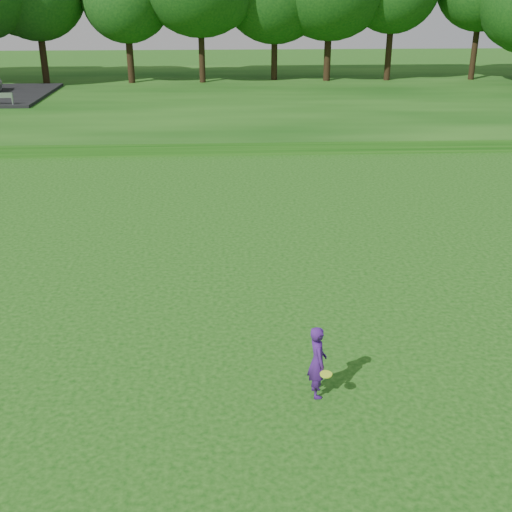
{
  "coord_description": "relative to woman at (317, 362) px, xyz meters",
  "views": [
    {
      "loc": [
        -0.4,
        -10.64,
        7.57
      ],
      "look_at": [
        0.32,
        3.94,
        1.3
      ],
      "focal_mm": 45.0,
      "sensor_mm": 36.0,
      "label": 1
    }
  ],
  "objects": [
    {
      "name": "berm",
      "position": [
        -1.32,
        34.06,
        -0.46
      ],
      "size": [
        130.0,
        30.0,
        0.6
      ],
      "primitive_type": "cube",
      "color": "#11460D",
      "rests_on": "ground"
    },
    {
      "name": "woman",
      "position": [
        0.0,
        0.0,
        0.0
      ],
      "size": [
        0.45,
        0.76,
        1.51
      ],
      "color": "#451A77",
      "rests_on": "ground"
    },
    {
      "name": "ground",
      "position": [
        -1.32,
        0.06,
        -0.76
      ],
      "size": [
        140.0,
        140.0,
        0.0
      ],
      "primitive_type": "plane",
      "color": "#11460D",
      "rests_on": "ground"
    },
    {
      "name": "walking_path",
      "position": [
        -1.32,
        20.06,
        -0.74
      ],
      "size": [
        130.0,
        1.6,
        0.04
      ],
      "primitive_type": "cube",
      "color": "gray",
      "rests_on": "ground"
    }
  ]
}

